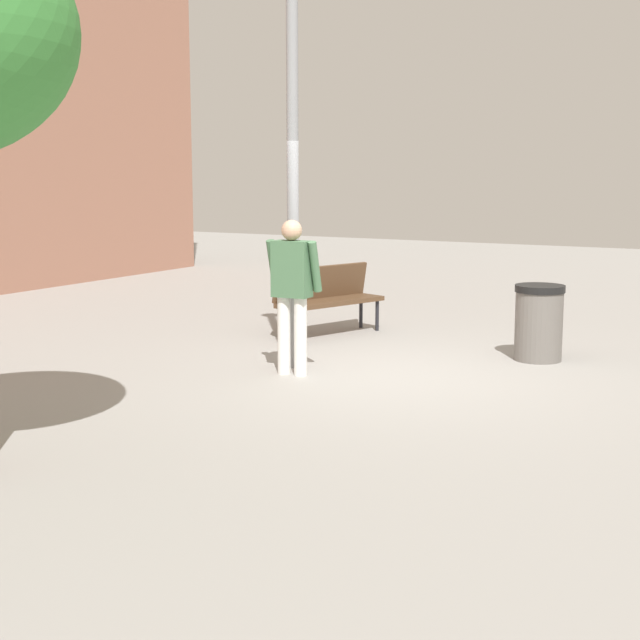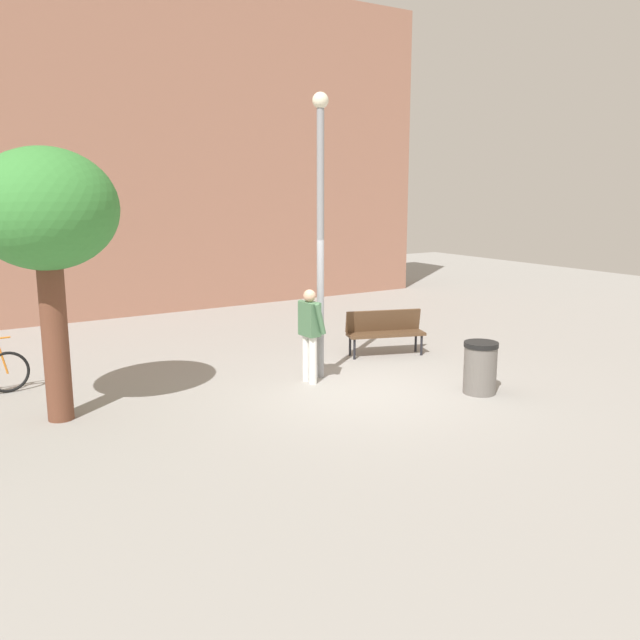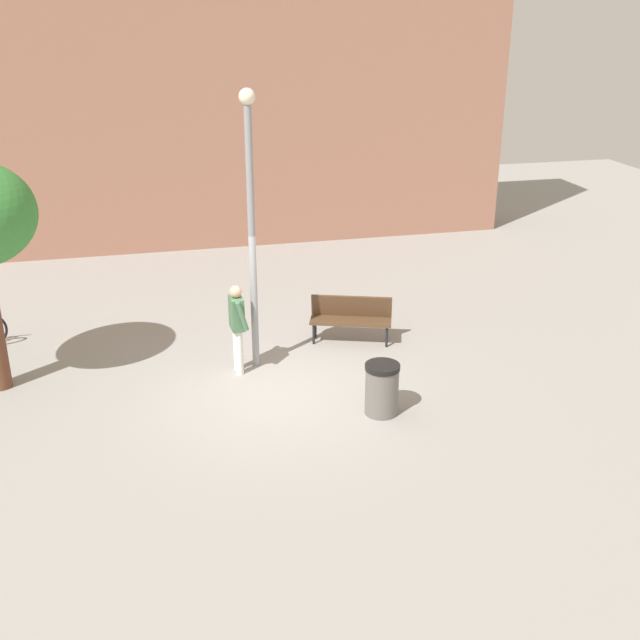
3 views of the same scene
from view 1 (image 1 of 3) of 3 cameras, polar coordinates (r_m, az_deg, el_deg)
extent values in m
plane|color=gray|center=(10.20, 4.36, -3.30)|extent=(36.00, 36.00, 0.00)
cylinder|color=gray|center=(10.31, -1.68, 10.11)|extent=(0.13, 0.13, 4.74)
cylinder|color=white|center=(10.11, -2.21, -0.94)|extent=(0.14, 0.14, 0.85)
cylinder|color=white|center=(10.02, -1.20, -1.03)|extent=(0.14, 0.14, 0.85)
cube|color=#47704C|center=(9.96, -1.72, 3.13)|extent=(0.24, 0.41, 0.60)
sphere|color=tan|center=(9.93, -1.73, 5.48)|extent=(0.22, 0.22, 0.22)
cylinder|color=#47704C|center=(10.12, -2.86, 3.38)|extent=(0.23, 0.10, 0.55)
cylinder|color=#47704C|center=(9.89, -0.30, 3.26)|extent=(0.23, 0.10, 0.55)
cube|color=#513823|center=(12.47, 0.65, 1.11)|extent=(1.66, 0.94, 0.06)
cube|color=#513823|center=(12.57, 0.07, 2.33)|extent=(1.55, 0.65, 0.44)
cylinder|color=black|center=(12.88, 3.50, 0.27)|extent=(0.05, 0.05, 0.42)
cylinder|color=black|center=(11.92, -1.39, -0.44)|extent=(0.05, 0.05, 0.42)
cylinder|color=black|center=(13.11, 2.51, 0.43)|extent=(0.05, 0.05, 0.42)
cylinder|color=black|center=(12.16, -2.37, -0.25)|extent=(0.05, 0.05, 0.42)
cylinder|color=#66605B|center=(11.13, 13.16, -0.37)|extent=(0.55, 0.55, 0.80)
cylinder|color=black|center=(11.07, 13.24, 1.88)|extent=(0.57, 0.57, 0.08)
camera|label=2|loc=(5.46, 94.31, 12.42)|focal=37.86mm
camera|label=3|loc=(11.17, 80.62, 23.13)|focal=43.43mm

